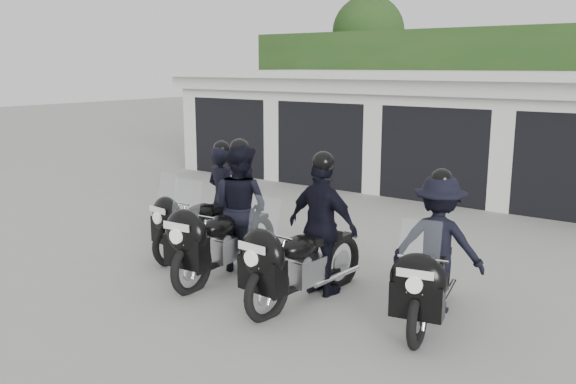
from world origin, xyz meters
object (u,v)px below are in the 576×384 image
Objects in this scene: police_bike_b at (232,217)px; police_bike_c at (313,236)px; police_bike_a at (209,209)px; police_bike_d at (435,254)px.

police_bike_c is (1.55, -0.11, -0.02)m from police_bike_b.
police_bike_a is 1.09m from police_bike_b.
police_bike_b is 1.11× the size of police_bike_d.
police_bike_b is 3.14m from police_bike_d.
police_bike_d is (4.10, -0.24, 0.05)m from police_bike_a.
police_bike_d is at bearing 4.45° from police_bike_a.
police_bike_c is 1.08× the size of police_bike_d.
police_bike_a is 4.10m from police_bike_d.
police_bike_c is at bearing -178.43° from police_bike_d.
police_bike_b reaches higher than police_bike_c.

